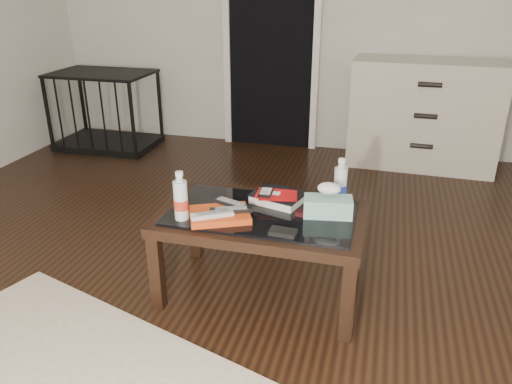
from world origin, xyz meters
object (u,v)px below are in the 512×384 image
coffee_table (262,224)px  water_bottle_right (340,181)px  textbook (278,197)px  water_bottle_left (181,196)px  dresser (423,114)px  pet_crate (107,123)px  tissue_box (328,207)px

coffee_table → water_bottle_right: (0.35, 0.20, 0.18)m
textbook → water_bottle_left: bearing=-126.5°
dresser → textbook: 2.23m
coffee_table → pet_crate: 2.86m
dresser → pet_crate: dresser is taller
water_bottle_right → pet_crate: bearing=143.2°
water_bottle_right → coffee_table: bearing=-150.0°
dresser → coffee_table: bearing=-108.9°
textbook → water_bottle_right: size_ratio=1.05×
pet_crate → water_bottle_left: pet_crate is taller
coffee_table → water_bottle_right: water_bottle_right is taller
pet_crate → water_bottle_right: size_ratio=3.81×
water_bottle_left → dresser: bearing=63.4°
coffee_table → tissue_box: bearing=8.6°
pet_crate → textbook: 2.80m
pet_crate → textbook: (2.09, -1.85, 0.25)m
water_bottle_left → water_bottle_right: (0.70, 0.37, 0.00)m
dresser → pet_crate: (-2.88, -0.23, -0.22)m
water_bottle_right → water_bottle_left: bearing=-152.2°
water_bottle_right → tissue_box: size_ratio=1.03×
dresser → water_bottle_left: 2.68m
pet_crate → coffee_table: bearing=-45.0°
coffee_table → textbook: (0.05, 0.14, 0.09)m
coffee_table → dresser: bearing=69.2°
water_bottle_right → dresser: bearing=76.3°
textbook → water_bottle_left: size_ratio=1.05×
coffee_table → dresser: dresser is taller
dresser → tissue_box: bearing=-101.8°
textbook → water_bottle_left: (-0.40, -0.31, 0.10)m
pet_crate → water_bottle_left: bearing=-52.7°
coffee_table → water_bottle_left: (-0.35, -0.17, 0.18)m
coffee_table → water_bottle_right: size_ratio=4.20×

